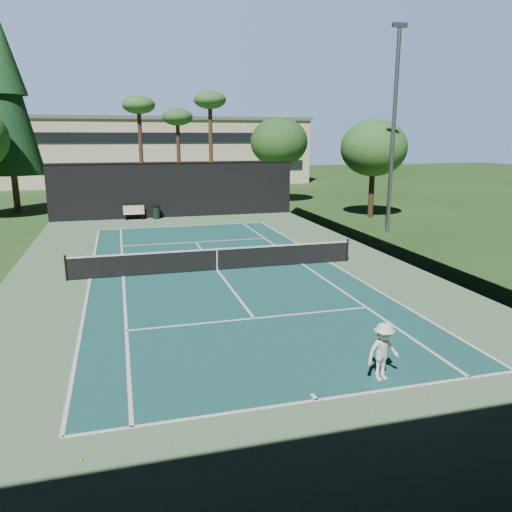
# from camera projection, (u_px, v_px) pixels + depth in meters

# --- Properties ---
(ground) EXTENTS (160.00, 160.00, 0.00)m
(ground) POSITION_uv_depth(u_px,v_px,m) (217.00, 270.00, 22.55)
(ground) COLOR #24491B
(ground) RESTS_ON ground
(apron_slab) EXTENTS (18.00, 32.00, 0.01)m
(apron_slab) POSITION_uv_depth(u_px,v_px,m) (217.00, 270.00, 22.55)
(apron_slab) COLOR #5A7F59
(apron_slab) RESTS_ON ground
(court_surface) EXTENTS (10.97, 23.77, 0.01)m
(court_surface) POSITION_uv_depth(u_px,v_px,m) (217.00, 270.00, 22.54)
(court_surface) COLOR #19524F
(court_surface) RESTS_ON ground
(court_lines) EXTENTS (11.07, 23.87, 0.01)m
(court_lines) POSITION_uv_depth(u_px,v_px,m) (217.00, 270.00, 22.54)
(court_lines) COLOR white
(court_lines) RESTS_ON ground
(tennis_net) EXTENTS (12.90, 0.10, 1.10)m
(tennis_net) POSITION_uv_depth(u_px,v_px,m) (217.00, 258.00, 22.42)
(tennis_net) COLOR black
(tennis_net) RESTS_ON ground
(fence) EXTENTS (18.04, 32.05, 4.03)m
(fence) POSITION_uv_depth(u_px,v_px,m) (216.00, 226.00, 22.14)
(fence) COLOR black
(fence) RESTS_ON ground
(player) EXTENTS (1.05, 0.73, 1.48)m
(player) POSITION_uv_depth(u_px,v_px,m) (383.00, 351.00, 12.25)
(player) COLOR white
(player) RESTS_ON ground
(tennis_ball_a) EXTENTS (0.06, 0.06, 0.06)m
(tennis_ball_a) POSITION_uv_depth(u_px,v_px,m) (81.00, 461.00, 9.25)
(tennis_ball_a) COLOR #AFCD2E
(tennis_ball_a) RESTS_ON ground
(tennis_ball_b) EXTENTS (0.08, 0.08, 0.08)m
(tennis_ball_b) POSITION_uv_depth(u_px,v_px,m) (185.00, 253.00, 25.74)
(tennis_ball_b) COLOR #CBF036
(tennis_ball_b) RESTS_ON ground
(tennis_ball_c) EXTENTS (0.07, 0.07, 0.07)m
(tennis_ball_c) POSITION_uv_depth(u_px,v_px,m) (250.00, 258.00, 24.69)
(tennis_ball_c) COLOR #CAE233
(tennis_ball_c) RESTS_ON ground
(tennis_ball_d) EXTENTS (0.07, 0.07, 0.07)m
(tennis_ball_d) POSITION_uv_depth(u_px,v_px,m) (151.00, 262.00, 23.98)
(tennis_ball_d) COLOR yellow
(tennis_ball_d) RESTS_ON ground
(park_bench) EXTENTS (1.50, 0.45, 1.02)m
(park_bench) POSITION_uv_depth(u_px,v_px,m) (134.00, 212.00, 36.28)
(park_bench) COLOR beige
(park_bench) RESTS_ON ground
(trash_bin) EXTENTS (0.56, 0.56, 0.95)m
(trash_bin) POSITION_uv_depth(u_px,v_px,m) (156.00, 212.00, 36.61)
(trash_bin) COLOR black
(trash_bin) RESTS_ON ground
(pine_tree) EXTENTS (4.80, 4.80, 15.00)m
(pine_tree) POSITION_uv_depth(u_px,v_px,m) (4.00, 87.00, 37.87)
(pine_tree) COLOR #4D3921
(pine_tree) RESTS_ON ground
(palm_a) EXTENTS (2.80, 2.80, 9.32)m
(palm_a) POSITION_uv_depth(u_px,v_px,m) (139.00, 109.00, 42.64)
(palm_a) COLOR #492D1F
(palm_a) RESTS_ON ground
(palm_b) EXTENTS (2.80, 2.80, 8.42)m
(palm_b) POSITION_uv_depth(u_px,v_px,m) (177.00, 120.00, 45.61)
(palm_b) COLOR #482C1F
(palm_b) RESTS_ON ground
(palm_c) EXTENTS (2.80, 2.80, 9.77)m
(palm_c) POSITION_uv_depth(u_px,v_px,m) (210.00, 105.00, 43.15)
(palm_c) COLOR #48341F
(palm_c) RESTS_ON ground
(decid_tree_a) EXTENTS (5.12, 5.12, 7.62)m
(decid_tree_a) POSITION_uv_depth(u_px,v_px,m) (279.00, 142.00, 44.49)
(decid_tree_a) COLOR #4B2F20
(decid_tree_a) RESTS_ON ground
(decid_tree_b) EXTENTS (4.80, 4.80, 7.14)m
(decid_tree_b) POSITION_uv_depth(u_px,v_px,m) (374.00, 148.00, 36.22)
(decid_tree_b) COLOR #402C1B
(decid_tree_b) RESTS_ON ground
(campus_building) EXTENTS (40.50, 12.50, 8.30)m
(campus_building) POSITION_uv_depth(u_px,v_px,m) (149.00, 150.00, 64.69)
(campus_building) COLOR beige
(campus_building) RESTS_ON ground
(light_pole) EXTENTS (0.90, 0.25, 12.22)m
(light_pole) POSITION_uv_depth(u_px,v_px,m) (394.00, 127.00, 29.76)
(light_pole) COLOR gray
(light_pole) RESTS_ON ground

